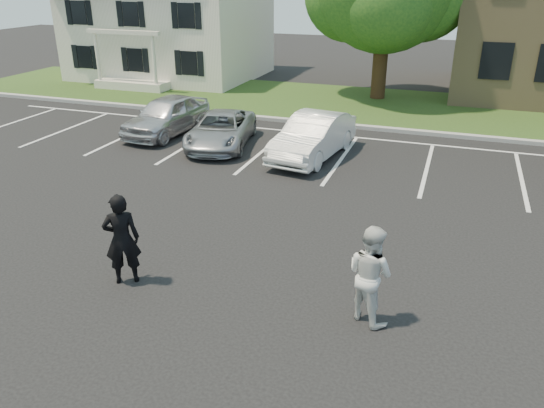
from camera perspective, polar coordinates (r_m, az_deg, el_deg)
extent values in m
plane|color=black|center=(11.05, -1.74, -7.92)|extent=(90.00, 90.00, 0.00)
cube|color=gray|center=(21.80, 9.78, 8.16)|extent=(40.00, 0.30, 0.15)
cube|color=#234017|center=(25.65, 11.42, 10.28)|extent=(44.00, 8.00, 0.08)
cube|color=silver|center=(24.87, -26.17, 7.83)|extent=(0.12, 5.20, 0.01)
cube|color=silver|center=(23.00, -21.16, 7.53)|extent=(0.12, 5.20, 0.01)
cube|color=silver|center=(21.32, -15.31, 7.11)|extent=(0.12, 5.20, 0.01)
cube|color=silver|center=(19.90, -8.57, 6.53)|extent=(0.12, 5.20, 0.01)
cube|color=silver|center=(18.80, -0.94, 5.77)|extent=(0.12, 5.20, 0.01)
cube|color=silver|center=(18.06, 7.45, 4.81)|extent=(0.12, 5.20, 0.01)
cube|color=silver|center=(17.74, 16.31, 3.68)|extent=(0.12, 5.20, 0.01)
cube|color=silver|center=(17.86, 25.25, 2.45)|extent=(0.12, 5.20, 0.01)
cube|color=silver|center=(20.40, 12.98, 6.62)|extent=(34.00, 0.12, 0.01)
cube|color=beige|center=(33.28, -10.78, 17.81)|extent=(10.00, 8.00, 5.20)
cube|color=beige|center=(29.99, -14.55, 12.32)|extent=(4.00, 1.60, 0.50)
cylinder|color=beige|center=(30.30, -18.17, 14.14)|extent=(0.18, 0.18, 2.70)
cylinder|color=beige|center=(28.40, -12.50, 14.17)|extent=(0.18, 0.18, 2.70)
cube|color=beige|center=(29.11, -15.79, 17.36)|extent=(4.20, 0.25, 0.20)
cube|color=black|center=(30.01, -14.50, 14.76)|extent=(0.90, 0.06, 1.20)
cube|color=black|center=(29.77, -14.97, 19.12)|extent=(0.90, 0.06, 1.20)
cube|color=black|center=(30.38, -15.56, 14.75)|extent=(0.32, 0.05, 1.25)
cube|color=black|center=(29.66, -13.41, 14.77)|extent=(0.32, 0.05, 1.25)
cube|color=black|center=(26.01, 22.96, 13.97)|extent=(1.30, 0.06, 1.60)
cylinder|color=black|center=(26.97, 11.51, 14.31)|extent=(0.70, 0.70, 3.20)
sphere|color=#1B4919|center=(25.13, 12.49, 20.47)|extent=(4.00, 4.00, 4.00)
imported|color=black|center=(10.88, -15.85, -3.66)|extent=(0.84, 0.76, 1.91)
imported|color=silver|center=(9.55, 10.50, -7.40)|extent=(1.13, 1.07, 1.85)
imported|color=silver|center=(21.06, -11.24, 9.34)|extent=(2.08, 4.41, 1.46)
imported|color=#9FA1A7|center=(19.30, -5.51, 7.97)|extent=(2.76, 4.57, 1.19)
imported|color=silver|center=(17.99, 4.45, 7.26)|extent=(2.12, 4.55, 1.44)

